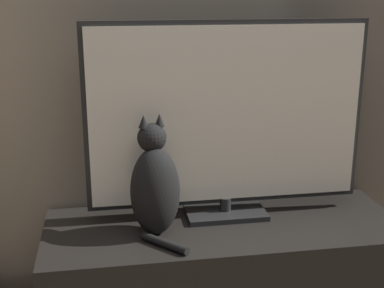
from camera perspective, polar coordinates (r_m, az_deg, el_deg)
The scene contains 3 objects.
tv_stand at distance 2.12m, azimuth 3.32°, elevation -14.03°, with size 1.32×0.50×0.45m.
tv at distance 1.97m, azimuth 3.73°, elevation 2.60°, with size 1.04×0.18×0.74m.
cat at distance 1.88m, azimuth -4.00°, elevation -4.53°, with size 0.20×0.28×0.43m.
Camera 1 is at (-0.42, -0.84, 1.30)m, focal length 50.00 mm.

